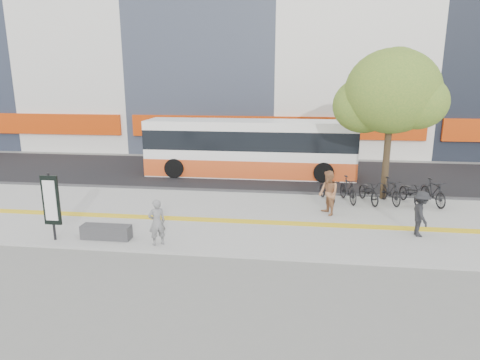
# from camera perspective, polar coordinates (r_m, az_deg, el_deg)

# --- Properties ---
(ground) EXTENTS (120.00, 120.00, 0.00)m
(ground) POSITION_cam_1_polar(r_m,az_deg,el_deg) (14.50, -6.30, -7.00)
(ground) COLOR slate
(ground) RESTS_ON ground
(sidewalk) EXTENTS (40.00, 7.00, 0.08)m
(sidewalk) POSITION_cam_1_polar(r_m,az_deg,el_deg) (15.86, -5.04, -4.96)
(sidewalk) COLOR gray
(sidewalk) RESTS_ON ground
(tactile_strip) EXTENTS (40.00, 0.45, 0.01)m
(tactile_strip) POSITION_cam_1_polar(r_m,az_deg,el_deg) (15.39, -5.44, -5.39)
(tactile_strip) COLOR yellow
(tactile_strip) RESTS_ON sidewalk
(street) EXTENTS (40.00, 8.00, 0.06)m
(street) POSITION_cam_1_polar(r_m,az_deg,el_deg) (22.97, -1.07, 1.01)
(street) COLOR black
(street) RESTS_ON ground
(curb) EXTENTS (40.00, 0.25, 0.14)m
(curb) POSITION_cam_1_polar(r_m,az_deg,el_deg) (19.13, -2.82, -1.52)
(curb) COLOR #333335
(curb) RESTS_ON ground
(bench) EXTENTS (1.60, 0.45, 0.45)m
(bench) POSITION_cam_1_polar(r_m,az_deg,el_deg) (14.18, -17.84, -6.79)
(bench) COLOR #333335
(bench) RESTS_ON sidewalk
(signboard) EXTENTS (0.55, 0.10, 2.20)m
(signboard) POSITION_cam_1_polar(r_m,az_deg,el_deg) (14.35, -24.47, -2.67)
(signboard) COLOR black
(signboard) RESTS_ON sidewalk
(street_tree) EXTENTS (4.40, 3.80, 6.31)m
(street_tree) POSITION_cam_1_polar(r_m,az_deg,el_deg) (18.40, 19.95, 11.10)
(street_tree) COLOR #322416
(street_tree) RESTS_ON sidewalk
(bus) EXTENTS (10.92, 2.59, 2.91)m
(bus) POSITION_cam_1_polar(r_m,az_deg,el_deg) (22.09, 1.34, 4.18)
(bus) COLOR white
(bus) RESTS_ON street
(bicycle_row) EXTENTS (5.23, 1.92, 1.06)m
(bicycle_row) POSITION_cam_1_polar(r_m,az_deg,el_deg) (18.10, 18.45, -1.46)
(bicycle_row) COLOR black
(bicycle_row) RESTS_ON sidewalk
(seated_woman) EXTENTS (0.64, 0.58, 1.46)m
(seated_woman) POSITION_cam_1_polar(r_m,az_deg,el_deg) (13.12, -11.31, -5.70)
(seated_woman) COLOR black
(seated_woman) RESTS_ON sidewalk
(pedestrian_tan) EXTENTS (0.91, 1.01, 1.69)m
(pedestrian_tan) POSITION_cam_1_polar(r_m,az_deg,el_deg) (15.96, 12.00, -1.76)
(pedestrian_tan) COLOR #A46E48
(pedestrian_tan) RESTS_ON sidewalk
(pedestrian_dark) EXTENTS (0.59, 0.99, 1.51)m
(pedestrian_dark) POSITION_cam_1_polar(r_m,az_deg,el_deg) (14.78, 23.52, -4.27)
(pedestrian_dark) COLOR black
(pedestrian_dark) RESTS_ON sidewalk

